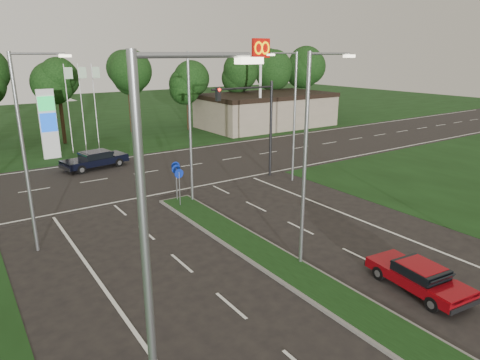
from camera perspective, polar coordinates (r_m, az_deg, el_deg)
ground at (r=15.57m, az=21.49°, el=-19.72°), size 160.00×160.00×0.00m
verge_far at (r=63.14m, az=-24.09°, el=7.06°), size 160.00×50.00×0.02m
cross_road at (r=33.65m, az=-13.99°, el=0.72°), size 160.00×12.00×0.02m
median_kerb at (r=17.60m, az=10.53°, el=-13.97°), size 2.00×26.00×0.12m
commercial_building at (r=54.25m, az=3.53°, el=9.26°), size 16.00×9.00×4.00m
streetlight_median_near at (r=17.75m, az=9.17°, el=3.85°), size 2.53×0.22×9.00m
streetlight_median_far at (r=25.80m, az=-6.30°, el=7.93°), size 2.53×0.22×9.00m
streetlight_left_near at (r=8.04m, az=-10.93°, el=-12.39°), size 2.53×0.22×9.00m
streetlight_left_far at (r=21.07m, az=-26.48°, el=4.32°), size 2.53×0.22×9.00m
streetlight_right_far at (r=30.21m, az=7.01°, el=9.17°), size 2.53×0.22×9.00m
traffic_signal at (r=30.81m, az=2.23°, el=8.62°), size 5.10×0.42×7.00m
median_signs at (r=26.43m, az=-8.39°, el=0.58°), size 1.16×1.76×2.38m
gas_pylon at (r=40.64m, az=-23.93°, el=7.09°), size 5.80×1.26×8.00m
mcdonalds_sign at (r=48.19m, az=2.79°, el=15.48°), size 2.20×0.47×10.40m
treeline_far at (r=47.81m, az=-21.42°, el=13.00°), size 6.00×6.00×9.90m
red_sedan at (r=18.41m, az=22.72°, el=-11.74°), size 2.06×4.16×1.10m
navy_sedan at (r=36.21m, az=-18.77°, el=2.64°), size 5.25×2.90×1.37m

